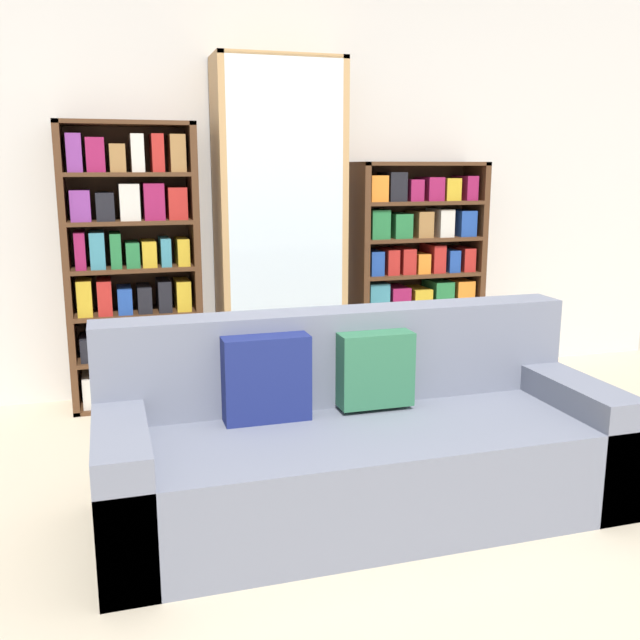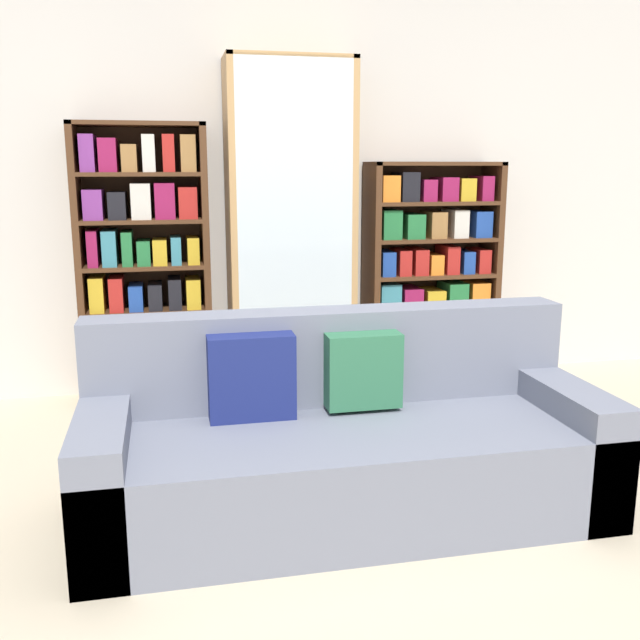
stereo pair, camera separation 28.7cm
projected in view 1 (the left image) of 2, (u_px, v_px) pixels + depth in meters
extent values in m
plane|color=beige|center=(398.00, 563.00, 2.64)|extent=(16.00, 16.00, 0.00)
cube|color=beige|center=(258.00, 181.00, 4.57)|extent=(6.13, 0.06, 2.70)
cube|color=slate|center=(363.00, 468.00, 2.98)|extent=(2.14, 0.83, 0.40)
cube|color=slate|center=(340.00, 355.00, 3.19)|extent=(2.14, 0.20, 0.42)
cube|color=slate|center=(123.00, 484.00, 2.70)|extent=(0.20, 0.83, 0.52)
cube|color=slate|center=(564.00, 431.00, 3.25)|extent=(0.20, 0.83, 0.52)
cube|color=navy|center=(266.00, 379.00, 2.94)|extent=(0.36, 0.12, 0.36)
cube|color=#2D6B47|center=(375.00, 369.00, 3.08)|extent=(0.32, 0.12, 0.32)
cube|color=#4C2D19|center=(67.00, 270.00, 4.15)|extent=(0.04, 0.32, 1.69)
cube|color=#4C2D19|center=(195.00, 265.00, 4.36)|extent=(0.04, 0.32, 1.69)
cube|color=#4C2D19|center=(125.00, 123.00, 4.08)|extent=(0.78, 0.32, 0.02)
cube|color=#4C2D19|center=(140.00, 401.00, 4.43)|extent=(0.78, 0.32, 0.02)
cube|color=#4C2D19|center=(132.00, 265.00, 4.40)|extent=(0.78, 0.01, 1.69)
cube|color=#4C2D19|center=(138.00, 356.00, 4.37)|extent=(0.70, 0.32, 0.02)
cube|color=#4C2D19|center=(135.00, 313.00, 4.31)|extent=(0.70, 0.32, 0.02)
cube|color=#4C2D19|center=(133.00, 268.00, 4.25)|extent=(0.70, 0.32, 0.02)
cube|color=#4C2D19|center=(130.00, 222.00, 4.19)|extent=(0.70, 0.32, 0.02)
cube|color=#4C2D19|center=(128.00, 174.00, 4.14)|extent=(0.70, 0.32, 0.02)
cube|color=beige|center=(88.00, 390.00, 4.31)|extent=(0.05, 0.24, 0.19)
cube|color=#237038|center=(99.00, 391.00, 4.33)|extent=(0.06, 0.24, 0.16)
cube|color=#5B5B60|center=(111.00, 389.00, 4.35)|extent=(0.05, 0.24, 0.16)
cube|color=#5B5B60|center=(122.00, 389.00, 4.37)|extent=(0.05, 0.24, 0.16)
cube|color=#7A3384|center=(133.00, 388.00, 4.39)|extent=(0.05, 0.24, 0.15)
cube|color=black|center=(145.00, 386.00, 4.41)|extent=(0.06, 0.24, 0.17)
cube|color=#1E4293|center=(156.00, 386.00, 4.43)|extent=(0.05, 0.24, 0.16)
cube|color=beige|center=(167.00, 385.00, 4.45)|extent=(0.06, 0.24, 0.16)
cube|color=#237038|center=(178.00, 383.00, 4.46)|extent=(0.05, 0.24, 0.17)
cube|color=orange|center=(189.00, 385.00, 4.49)|extent=(0.05, 0.24, 0.14)
cube|color=black|center=(85.00, 348.00, 4.26)|extent=(0.05, 0.24, 0.14)
cube|color=#8E1947|center=(98.00, 341.00, 4.27)|extent=(0.05, 0.24, 0.21)
cube|color=#1E4293|center=(112.00, 341.00, 4.29)|extent=(0.05, 0.24, 0.20)
cube|color=#AD231E|center=(124.00, 339.00, 4.31)|extent=(0.05, 0.24, 0.21)
cube|color=black|center=(137.00, 342.00, 4.34)|extent=(0.06, 0.24, 0.16)
cube|color=#5B5B60|center=(150.00, 342.00, 4.36)|extent=(0.06, 0.24, 0.16)
cube|color=orange|center=(162.00, 338.00, 4.38)|extent=(0.05, 0.24, 0.19)
cube|color=olive|center=(174.00, 338.00, 4.40)|extent=(0.05, 0.24, 0.18)
cube|color=teal|center=(186.00, 336.00, 4.42)|extent=(0.05, 0.24, 0.20)
cube|color=gold|center=(85.00, 296.00, 4.20)|extent=(0.08, 0.24, 0.21)
cube|color=#AD231E|center=(105.00, 296.00, 4.23)|extent=(0.08, 0.24, 0.20)
cube|color=#1E4293|center=(125.00, 299.00, 4.27)|extent=(0.08, 0.24, 0.15)
cube|color=black|center=(144.00, 298.00, 4.30)|extent=(0.08, 0.24, 0.15)
cube|color=black|center=(164.00, 295.00, 4.33)|extent=(0.08, 0.24, 0.19)
cube|color=gold|center=(182.00, 294.00, 4.36)|extent=(0.08, 0.24, 0.18)
cube|color=#8E1947|center=(80.00, 250.00, 4.14)|extent=(0.06, 0.24, 0.21)
cube|color=teal|center=(97.00, 249.00, 4.16)|extent=(0.08, 0.24, 0.21)
cube|color=#237038|center=(115.00, 250.00, 4.19)|extent=(0.06, 0.24, 0.20)
cube|color=#237038|center=(132.00, 254.00, 4.23)|extent=(0.08, 0.24, 0.15)
cube|color=gold|center=(148.00, 253.00, 4.25)|extent=(0.08, 0.24, 0.15)
cube|color=teal|center=(165.00, 251.00, 4.28)|extent=(0.06, 0.24, 0.17)
cube|color=gold|center=(182.00, 251.00, 4.31)|extent=(0.07, 0.24, 0.16)
cube|color=#7A3384|center=(81.00, 205.00, 4.09)|extent=(0.11, 0.24, 0.18)
cube|color=black|center=(105.00, 206.00, 4.13)|extent=(0.10, 0.24, 0.16)
cube|color=beige|center=(129.00, 202.00, 4.16)|extent=(0.11, 0.24, 0.21)
cube|color=#8E1947|center=(153.00, 201.00, 4.20)|extent=(0.12, 0.24, 0.21)
cube|color=#AD231E|center=(176.00, 203.00, 4.24)|extent=(0.11, 0.24, 0.19)
cube|color=#7A3384|center=(74.00, 153.00, 4.02)|extent=(0.08, 0.24, 0.21)
cube|color=#8E1947|center=(95.00, 155.00, 4.06)|extent=(0.10, 0.24, 0.19)
cube|color=olive|center=(117.00, 158.00, 4.09)|extent=(0.09, 0.24, 0.16)
cube|color=beige|center=(137.00, 153.00, 4.12)|extent=(0.07, 0.24, 0.21)
cube|color=#AD231E|center=(157.00, 153.00, 4.15)|extent=(0.07, 0.24, 0.22)
cube|color=olive|center=(176.00, 153.00, 4.18)|extent=(0.09, 0.24, 0.21)
cube|color=tan|center=(221.00, 233.00, 4.34)|extent=(0.04, 0.36, 2.08)
cube|color=tan|center=(336.00, 230.00, 4.55)|extent=(0.04, 0.36, 2.08)
cube|color=tan|center=(278.00, 58.00, 4.23)|extent=(0.78, 0.36, 0.02)
cube|color=tan|center=(282.00, 389.00, 4.66)|extent=(0.78, 0.36, 0.02)
cube|color=tan|center=(274.00, 229.00, 4.61)|extent=(0.78, 0.01, 2.08)
cube|color=silver|center=(287.00, 234.00, 4.28)|extent=(0.70, 0.01, 2.06)
cube|color=tan|center=(281.00, 337.00, 4.59)|extent=(0.70, 0.32, 0.02)
cube|color=tan|center=(281.00, 285.00, 4.52)|extent=(0.70, 0.32, 0.02)
cube|color=tan|center=(280.00, 232.00, 4.45)|extent=(0.70, 0.32, 0.02)
cube|color=tan|center=(279.00, 176.00, 4.38)|extent=(0.70, 0.32, 0.02)
cube|color=tan|center=(279.00, 119.00, 4.30)|extent=(0.70, 0.32, 0.02)
cylinder|color=silver|center=(248.00, 383.00, 4.59)|extent=(0.01, 0.01, 0.09)
cone|color=silver|center=(248.00, 369.00, 4.57)|extent=(0.09, 0.09, 0.11)
cylinder|color=silver|center=(281.00, 380.00, 4.66)|extent=(0.01, 0.01, 0.09)
cone|color=silver|center=(281.00, 366.00, 4.64)|extent=(0.09, 0.09, 0.11)
cylinder|color=silver|center=(314.00, 378.00, 4.72)|extent=(0.01, 0.01, 0.09)
cone|color=silver|center=(314.00, 363.00, 4.70)|extent=(0.09, 0.09, 0.11)
cylinder|color=silver|center=(243.00, 332.00, 4.50)|extent=(0.01, 0.01, 0.08)
cone|color=silver|center=(243.00, 318.00, 4.48)|extent=(0.09, 0.09, 0.10)
cylinder|color=silver|center=(269.00, 330.00, 4.54)|extent=(0.01, 0.01, 0.08)
cone|color=silver|center=(269.00, 316.00, 4.52)|extent=(0.09, 0.09, 0.10)
cylinder|color=silver|center=(294.00, 328.00, 4.60)|extent=(0.01, 0.01, 0.08)
cone|color=silver|center=(294.00, 314.00, 4.58)|extent=(0.09, 0.09, 0.10)
cylinder|color=silver|center=(318.00, 327.00, 4.64)|extent=(0.01, 0.01, 0.08)
cone|color=silver|center=(318.00, 313.00, 4.62)|extent=(0.09, 0.09, 0.10)
cylinder|color=silver|center=(241.00, 278.00, 4.45)|extent=(0.01, 0.01, 0.08)
cone|color=silver|center=(241.00, 263.00, 4.43)|extent=(0.09, 0.09, 0.10)
cylinder|color=silver|center=(268.00, 278.00, 4.47)|extent=(0.01, 0.01, 0.08)
cone|color=silver|center=(268.00, 263.00, 4.45)|extent=(0.09, 0.09, 0.10)
cylinder|color=silver|center=(293.00, 276.00, 4.55)|extent=(0.01, 0.01, 0.08)
cone|color=silver|center=(292.00, 261.00, 4.53)|extent=(0.09, 0.09, 0.10)
cylinder|color=silver|center=(317.00, 275.00, 4.59)|extent=(0.01, 0.01, 0.08)
cone|color=silver|center=(317.00, 260.00, 4.57)|extent=(0.09, 0.09, 0.10)
cylinder|color=silver|center=(238.00, 224.00, 4.36)|extent=(0.01, 0.01, 0.08)
cone|color=silver|center=(237.00, 208.00, 4.34)|extent=(0.09, 0.09, 0.10)
cylinder|color=silver|center=(259.00, 223.00, 4.41)|extent=(0.01, 0.01, 0.08)
cone|color=silver|center=(258.00, 208.00, 4.39)|extent=(0.09, 0.09, 0.10)
cylinder|color=silver|center=(280.00, 223.00, 4.44)|extent=(0.01, 0.01, 0.08)
cone|color=silver|center=(280.00, 208.00, 4.42)|extent=(0.09, 0.09, 0.10)
cylinder|color=silver|center=(300.00, 222.00, 4.48)|extent=(0.01, 0.01, 0.08)
cone|color=silver|center=(300.00, 207.00, 4.46)|extent=(0.09, 0.09, 0.10)
cylinder|color=silver|center=(321.00, 222.00, 4.50)|extent=(0.01, 0.01, 0.08)
cone|color=silver|center=(321.00, 207.00, 4.48)|extent=(0.09, 0.09, 0.10)
cylinder|color=silver|center=(239.00, 169.00, 4.31)|extent=(0.01, 0.01, 0.07)
cone|color=silver|center=(239.00, 156.00, 4.29)|extent=(0.09, 0.09, 0.08)
cylinder|color=silver|center=(266.00, 169.00, 4.35)|extent=(0.01, 0.01, 0.07)
cone|color=silver|center=(266.00, 156.00, 4.33)|extent=(0.09, 0.09, 0.08)
cylinder|color=silver|center=(293.00, 169.00, 4.38)|extent=(0.01, 0.01, 0.07)
cone|color=silver|center=(293.00, 156.00, 4.36)|extent=(0.09, 0.09, 0.08)
cylinder|color=silver|center=(319.00, 169.00, 4.42)|extent=(0.01, 0.01, 0.07)
cone|color=silver|center=(319.00, 156.00, 4.41)|extent=(0.09, 0.09, 0.08)
cylinder|color=silver|center=(234.00, 109.00, 4.20)|extent=(0.01, 0.01, 0.07)
cone|color=silver|center=(233.00, 95.00, 4.18)|extent=(0.08, 0.08, 0.09)
cylinder|color=silver|center=(251.00, 110.00, 4.25)|extent=(0.01, 0.01, 0.07)
cone|color=silver|center=(251.00, 96.00, 4.24)|extent=(0.08, 0.08, 0.09)
cylinder|color=silver|center=(269.00, 111.00, 4.28)|extent=(0.01, 0.01, 0.07)
cone|color=silver|center=(269.00, 96.00, 4.27)|extent=(0.08, 0.08, 0.09)
cylinder|color=silver|center=(288.00, 111.00, 4.31)|extent=(0.01, 0.01, 0.07)
cone|color=silver|center=(287.00, 97.00, 4.29)|extent=(0.08, 0.08, 0.09)
cylinder|color=silver|center=(304.00, 111.00, 4.35)|extent=(0.01, 0.01, 0.07)
cone|color=silver|center=(304.00, 97.00, 4.34)|extent=(0.08, 0.08, 0.09)
cylinder|color=silver|center=(323.00, 112.00, 4.36)|extent=(0.01, 0.01, 0.07)
cone|color=silver|center=(323.00, 98.00, 4.34)|extent=(0.08, 0.08, 0.09)
cube|color=#4C2D19|center=(359.00, 276.00, 4.68)|extent=(0.04, 0.32, 1.47)
cube|color=#4C2D19|center=(472.00, 271.00, 4.92)|extent=(0.04, 0.32, 1.47)
cube|color=#4C2D19|center=(420.00, 164.00, 4.65)|extent=(0.87, 0.32, 0.02)
cube|color=#4C2D19|center=(414.00, 376.00, 4.95)|extent=(0.87, 0.32, 0.02)
cube|color=#4C2D19|center=(408.00, 270.00, 4.94)|extent=(0.87, 0.01, 1.47)
cube|color=#4C2D19|center=(415.00, 341.00, 4.90)|extent=(0.79, 0.32, 0.02)
cube|color=#4C2D19|center=(416.00, 308.00, 4.85)|extent=(0.79, 0.32, 0.02)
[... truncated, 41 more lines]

